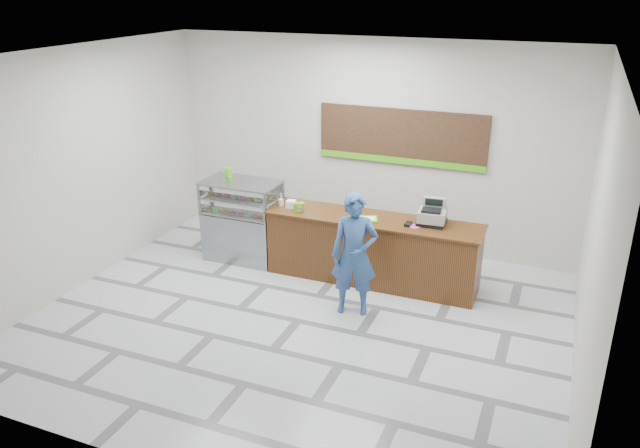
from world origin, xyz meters
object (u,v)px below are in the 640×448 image
at_px(display_case, 243,220).
at_px(cash_register, 432,215).
at_px(serving_tray, 365,219).
at_px(customer, 354,254).
at_px(sales_counter, 372,250).

xyz_separation_m(display_case, cash_register, (3.08, 0.11, 0.49)).
xyz_separation_m(serving_tray, customer, (0.15, -0.90, -0.17)).
relative_size(sales_counter, cash_register, 7.37).
relative_size(display_case, customer, 0.77).
distance_m(display_case, cash_register, 3.12).
distance_m(serving_tray, customer, 0.93).
xyz_separation_m(sales_counter, cash_register, (0.86, 0.11, 0.65)).
bearing_deg(sales_counter, customer, -86.73).
distance_m(display_case, serving_tray, 2.16).
relative_size(sales_counter, customer, 1.88).
bearing_deg(display_case, sales_counter, 0.01).
xyz_separation_m(sales_counter, display_case, (-2.22, -0.00, 0.16)).
xyz_separation_m(display_case, customer, (2.28, -1.00, 0.19)).
bearing_deg(serving_tray, display_case, 156.94).
relative_size(sales_counter, display_case, 2.45).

